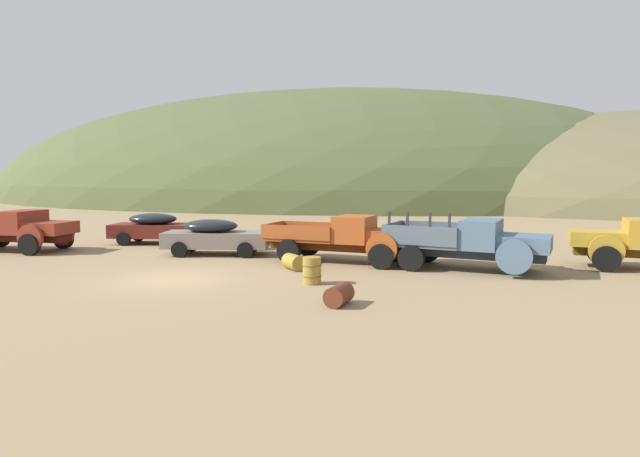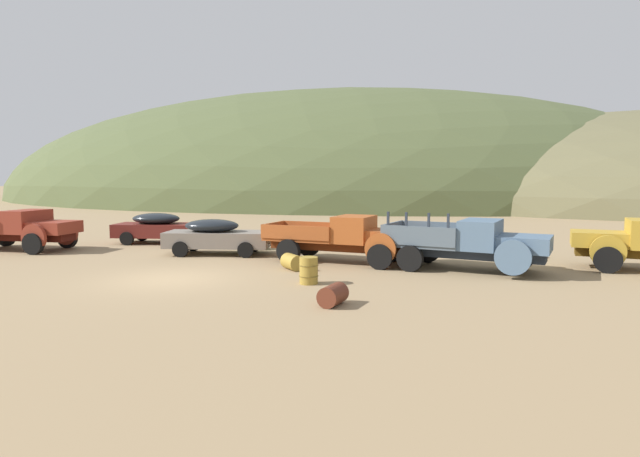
% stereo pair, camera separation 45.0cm
% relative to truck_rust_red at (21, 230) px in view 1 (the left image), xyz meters
% --- Properties ---
extents(ground_plane, '(300.00, 300.00, 0.00)m').
position_rel_truck_rust_red_xyz_m(ground_plane, '(10.49, -3.72, -0.99)').
color(ground_plane, '#937A56').
extents(hill_far_right, '(111.28, 82.82, 32.89)m').
position_rel_truck_rust_red_xyz_m(hill_far_right, '(-5.75, 65.51, -0.99)').
color(hill_far_right, '#4C5633').
rests_on(hill_far_right, ground).
extents(hill_far_left, '(95.86, 88.44, 24.32)m').
position_rel_truck_rust_red_xyz_m(hill_far_left, '(38.94, 70.57, -0.99)').
color(hill_far_left, brown).
rests_on(hill_far_left, ground).
extents(truck_rust_red, '(5.92, 3.06, 1.89)m').
position_rel_truck_rust_red_xyz_m(truck_rust_red, '(0.00, 0.00, 0.00)').
color(truck_rust_red, '#42140D').
rests_on(truck_rust_red, ground).
extents(car_oxblood, '(5.23, 2.96, 1.57)m').
position_rel_truck_rust_red_xyz_m(car_oxblood, '(4.53, 4.34, -0.17)').
color(car_oxblood, maroon).
rests_on(car_oxblood, ground).
extents(car_primer_gray, '(5.11, 2.96, 1.57)m').
position_rel_truck_rust_red_xyz_m(car_primer_gray, '(9.27, 1.89, -0.17)').
color(car_primer_gray, slate).
rests_on(car_primer_gray, ground).
extents(truck_oxide_orange, '(6.31, 2.55, 1.89)m').
position_rel_truck_rust_red_xyz_m(truck_oxide_orange, '(15.39, 1.57, -0.00)').
color(truck_oxide_orange, '#51220D').
rests_on(truck_oxide_orange, ground).
extents(truck_chalk_blue, '(6.04, 3.09, 2.16)m').
position_rel_truck_rust_red_xyz_m(truck_chalk_blue, '(20.17, 1.32, 0.03)').
color(truck_chalk_blue, '#262D39').
rests_on(truck_chalk_blue, ground).
extents(oil_drum_spare, '(1.06, 1.04, 0.58)m').
position_rel_truck_rust_red_xyz_m(oil_drum_spare, '(13.73, -0.67, -0.70)').
color(oil_drum_spare, olive).
rests_on(oil_drum_spare, ground).
extents(oil_drum_by_truck, '(0.64, 0.64, 0.88)m').
position_rel_truck_rust_red_xyz_m(oil_drum_by_truck, '(15.20, -2.86, -0.55)').
color(oil_drum_by_truck, olive).
rests_on(oil_drum_by_truck, ground).
extents(oil_drum_tipped, '(0.65, 0.96, 0.57)m').
position_rel_truck_rust_red_xyz_m(oil_drum_tipped, '(16.83, -5.35, -0.71)').
color(oil_drum_tipped, '#5B2819').
rests_on(oil_drum_tipped, ground).
extents(bush_front_left, '(0.77, 0.69, 0.65)m').
position_rel_truck_rust_red_xyz_m(bush_front_left, '(19.91, 5.81, -0.82)').
color(bush_front_left, olive).
rests_on(bush_front_left, ground).
extents(bush_near_barrel, '(1.22, 1.24, 1.03)m').
position_rel_truck_rust_red_xyz_m(bush_near_barrel, '(21.84, 5.42, -0.73)').
color(bush_near_barrel, olive).
rests_on(bush_near_barrel, ground).
extents(bush_between_trucks, '(1.26, 1.01, 1.08)m').
position_rel_truck_rust_red_xyz_m(bush_between_trucks, '(9.95, 3.95, -0.72)').
color(bush_between_trucks, '#5B8E42').
rests_on(bush_between_trucks, ground).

